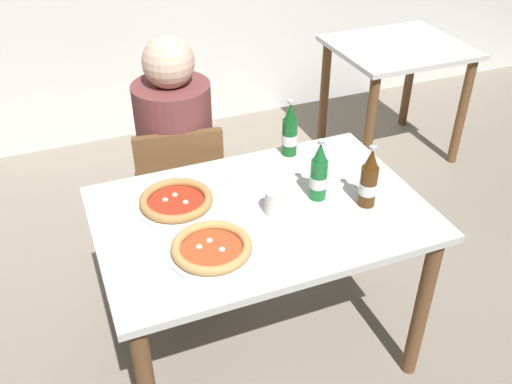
# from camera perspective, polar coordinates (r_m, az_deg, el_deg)

# --- Properties ---
(ground_plane) EXTENTS (8.00, 8.00, 0.00)m
(ground_plane) POSITION_cam_1_polar(r_m,az_deg,el_deg) (2.60, 0.42, -15.28)
(ground_plane) COLOR gray
(dining_table_main) EXTENTS (1.20, 0.80, 0.75)m
(dining_table_main) POSITION_cam_1_polar(r_m,az_deg,el_deg) (2.15, 0.50, -4.31)
(dining_table_main) COLOR silver
(dining_table_main) RESTS_ON ground_plane
(chair_behind_table) EXTENTS (0.45, 0.45, 0.85)m
(chair_behind_table) POSITION_cam_1_polar(r_m,az_deg,el_deg) (2.68, -7.60, 0.00)
(chair_behind_table) COLOR brown
(chair_behind_table) RESTS_ON ground_plane
(diner_seated) EXTENTS (0.34, 0.34, 1.21)m
(diner_seated) POSITION_cam_1_polar(r_m,az_deg,el_deg) (2.66, -7.84, 2.42)
(diner_seated) COLOR #2D3342
(diner_seated) RESTS_ON ground_plane
(dining_table_background) EXTENTS (0.80, 0.70, 0.75)m
(dining_table_background) POSITION_cam_1_polar(r_m,az_deg,el_deg) (3.78, 13.87, 11.90)
(dining_table_background) COLOR silver
(dining_table_background) RESTS_ON ground_plane
(pizza_margherita_near) EXTENTS (0.29, 0.29, 0.04)m
(pizza_margherita_near) POSITION_cam_1_polar(r_m,az_deg,el_deg) (2.11, -8.01, -0.95)
(pizza_margherita_near) COLOR white
(pizza_margherita_near) RESTS_ON dining_table_main
(pizza_marinara_far) EXTENTS (0.29, 0.29, 0.04)m
(pizza_marinara_far) POSITION_cam_1_polar(r_m,az_deg,el_deg) (1.89, -4.47, -5.68)
(pizza_marinara_far) COLOR white
(pizza_marinara_far) RESTS_ON dining_table_main
(beer_bottle_left) EXTENTS (0.07, 0.07, 0.25)m
(beer_bottle_left) POSITION_cam_1_polar(r_m,az_deg,el_deg) (2.38, 3.41, 6.04)
(beer_bottle_left) COLOR #14591E
(beer_bottle_left) RESTS_ON dining_table_main
(beer_bottle_center) EXTENTS (0.07, 0.07, 0.25)m
(beer_bottle_center) POSITION_cam_1_polar(r_m,az_deg,el_deg) (2.10, 11.27, 1.13)
(beer_bottle_center) COLOR #512D0F
(beer_bottle_center) RESTS_ON dining_table_main
(beer_bottle_right) EXTENTS (0.07, 0.07, 0.25)m
(beer_bottle_right) POSITION_cam_1_polar(r_m,az_deg,el_deg) (2.11, 6.31, 1.82)
(beer_bottle_right) COLOR #196B2D
(beer_bottle_right) RESTS_ON dining_table_main
(napkin_with_cutlery) EXTENTS (0.23, 0.23, 0.01)m
(napkin_with_cutlery) POSITION_cam_1_polar(r_m,az_deg,el_deg) (2.20, -0.87, 0.40)
(napkin_with_cutlery) COLOR white
(napkin_with_cutlery) RESTS_ON dining_table_main
(paper_cup) EXTENTS (0.07, 0.07, 0.09)m
(paper_cup) POSITION_cam_1_polar(r_m,az_deg,el_deg) (2.04, 1.90, -1.03)
(paper_cup) COLOR white
(paper_cup) RESTS_ON dining_table_main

